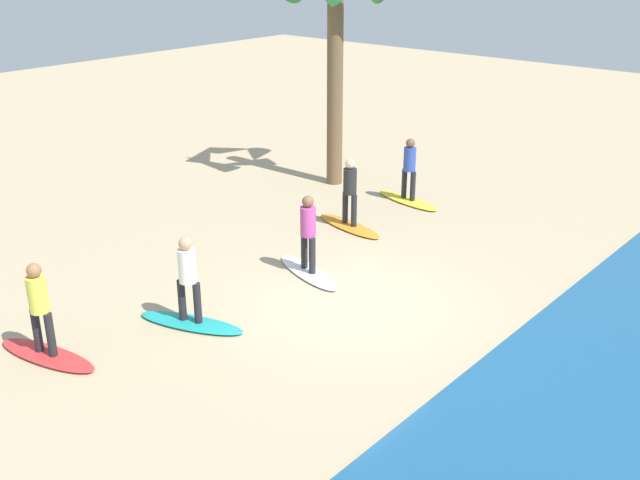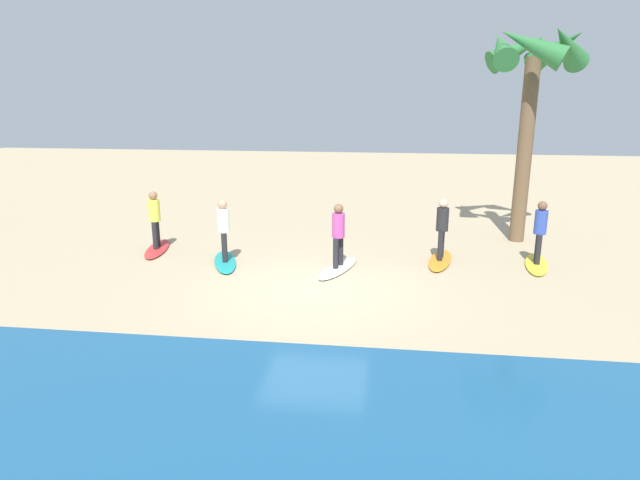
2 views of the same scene
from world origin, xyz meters
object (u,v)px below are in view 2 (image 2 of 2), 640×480
(surfer_white, at_px, (338,231))
(surfer_red, at_px, (155,215))
(surfboard_orange, at_px, (440,260))
(surfboard_white, at_px, (338,268))
(surfer_yellow, at_px, (540,228))
(surfer_teal, at_px, (223,226))
(palm_tree, at_px, (533,68))
(surfboard_red, at_px, (157,249))
(surfboard_yellow, at_px, (536,264))
(surfboard_teal, at_px, (225,262))
(surfer_orange, at_px, (442,225))

(surfer_white, relative_size, surfer_red, 1.00)
(surfboard_orange, distance_m, surfboard_white, 2.86)
(surfer_yellow, distance_m, surfer_white, 5.27)
(surfer_yellow, bearing_deg, surfer_teal, 5.97)
(surfboard_white, height_order, palm_tree, palm_tree)
(surfboard_red, distance_m, palm_tree, 11.96)
(surfboard_orange, relative_size, surfer_teal, 1.28)
(surfer_yellow, relative_size, surfboard_orange, 0.78)
(surfboard_white, distance_m, surfer_red, 5.58)
(surfer_white, bearing_deg, surfer_teal, -2.97)
(surfboard_yellow, bearing_deg, surfboard_red, -79.48)
(surfboard_teal, height_order, surfboard_red, same)
(surfboard_orange, bearing_deg, surfer_orange, -79.06)
(surfboard_teal, bearing_deg, palm_tree, 93.31)
(surfer_white, distance_m, surfer_red, 5.49)
(surfboard_white, distance_m, surfer_teal, 3.21)
(palm_tree, bearing_deg, surfer_white, 34.58)
(surfer_orange, xyz_separation_m, surfer_white, (2.67, 1.02, 0.00))
(surfboard_teal, relative_size, palm_tree, 0.33)
(surfboard_yellow, xyz_separation_m, surfboard_white, (5.17, 1.02, 0.00))
(surfer_red, bearing_deg, surfer_white, 168.16)
(surfboard_white, relative_size, surfboard_red, 1.00)
(surfer_white, xyz_separation_m, surfboard_teal, (3.05, -0.16, -0.99))
(surfboard_red, relative_size, palm_tree, 0.33)
(surfer_yellow, relative_size, surfer_teal, 1.00)
(surfboard_red, bearing_deg, surfboard_orange, 77.87)
(surfboard_teal, xyz_separation_m, palm_tree, (-8.24, -3.42, 5.04))
(surfboard_yellow, height_order, surfer_teal, surfer_teal)
(surfboard_yellow, distance_m, surfboard_orange, 2.50)
(surfer_teal, height_order, palm_tree, palm_tree)
(surfer_teal, relative_size, surfer_red, 1.00)
(surfboard_yellow, distance_m, palm_tree, 5.65)
(surfboard_orange, relative_size, surfer_white, 1.28)
(surfboard_teal, xyz_separation_m, surfer_red, (2.32, -0.97, 0.99))
(surfer_yellow, xyz_separation_m, surfboard_white, (5.17, 1.02, -0.99))
(surfboard_teal, bearing_deg, surfboard_orange, 79.39)
(surfboard_teal, bearing_deg, surfer_yellow, 76.75)
(surfboard_white, relative_size, surfer_red, 1.28)
(surfboard_yellow, relative_size, surfer_white, 1.28)
(surfboard_orange, bearing_deg, surfboard_red, -79.79)
(surfer_orange, xyz_separation_m, palm_tree, (-2.52, -2.55, 4.05))
(surfboard_orange, bearing_deg, surfer_teal, -70.46)
(surfer_teal, bearing_deg, surfboard_yellow, -174.03)
(surfer_yellow, distance_m, surfer_red, 10.55)
(surfboard_red, bearing_deg, surfer_red, -0.00)
(surfboard_yellow, xyz_separation_m, surfboard_red, (10.54, -0.11, 0.00))
(surfboard_orange, relative_size, surfer_red, 1.28)
(surfboard_yellow, xyz_separation_m, surfer_orange, (2.50, -0.01, 0.99))
(surfer_teal, bearing_deg, surfer_white, 177.03)
(surfboard_yellow, height_order, surfer_white, surfer_white)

